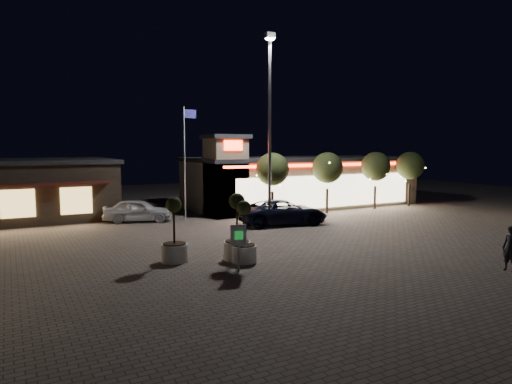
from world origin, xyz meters
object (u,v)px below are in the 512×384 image
planter_left (174,242)px  planter_mid (237,239)px  white_sedan (138,210)px  pedestrian (511,249)px  valet_sign (238,239)px  pickup_truck (283,212)px

planter_left → planter_mid: 2.86m
white_sedan → pedestrian: pedestrian is taller
pedestrian → planter_left: 14.46m
valet_sign → white_sedan: bearing=91.5°
white_sedan → planter_mid: bearing=-154.6°
pickup_truck → planter_mid: planter_mid is taller
valet_sign → planter_left: bearing=120.0°
pickup_truck → planter_left: 11.40m
white_sedan → planter_left: 12.05m
planter_left → valet_sign: bearing=-60.0°
planter_left → white_sedan: bearing=83.5°
pedestrian → planter_left: bearing=-132.3°
pickup_truck → pedestrian: size_ratio=3.13×
white_sedan → planter_left: (-1.37, -11.97, 0.12)m
pickup_truck → planter_left: planter_left is taller
white_sedan → pedestrian: bearing=-133.0°
pedestrian → planter_mid: (-9.18, 7.28, -0.00)m
pickup_truck → planter_mid: (-6.96, -7.10, 0.12)m
white_sedan → planter_mid: planter_mid is taller
pedestrian → planter_mid: size_ratio=0.62×
white_sedan → pickup_truck: bearing=-105.8°
white_sedan → planter_left: planter_left is taller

